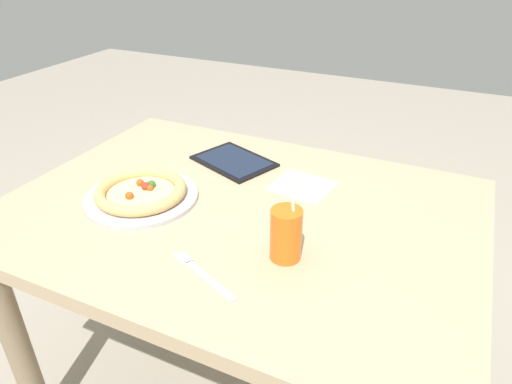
{
  "coord_description": "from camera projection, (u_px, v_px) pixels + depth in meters",
  "views": [
    {
      "loc": [
        0.48,
        -0.91,
        1.38
      ],
      "look_at": [
        0.03,
        0.04,
        0.78
      ],
      "focal_mm": 32.16,
      "sensor_mm": 36.0,
      "label": 1
    }
  ],
  "objects": [
    {
      "name": "pizza_near",
      "position": [
        141.0,
        193.0,
        1.24
      ],
      "size": [
        0.3,
        0.3,
        0.04
      ],
      "color": "#B7B7BC",
      "rests_on": "dining_table"
    },
    {
      "name": "dining_table",
      "position": [
        239.0,
        241.0,
        1.26
      ],
      "size": [
        1.23,
        0.9,
        0.75
      ],
      "color": "tan",
      "rests_on": "ground"
    },
    {
      "name": "tablet",
      "position": [
        234.0,
        161.0,
        1.44
      ],
      "size": [
        0.29,
        0.25,
        0.01
      ],
      "color": "black",
      "rests_on": "dining_table"
    },
    {
      "name": "drink_cup_colored",
      "position": [
        286.0,
        234.0,
        0.99
      ],
      "size": [
        0.07,
        0.07,
        0.22
      ],
      "color": "orange",
      "rests_on": "dining_table"
    },
    {
      "name": "fork",
      "position": [
        201.0,
        273.0,
        0.97
      ],
      "size": [
        0.19,
        0.1,
        0.0
      ],
      "color": "silver",
      "rests_on": "dining_table"
    },
    {
      "name": "paper_napkin",
      "position": [
        302.0,
        186.0,
        1.31
      ],
      "size": [
        0.18,
        0.16,
        0.0
      ],
      "primitive_type": "cube",
      "rotation": [
        0.0,
        0.0,
        -0.13
      ],
      "color": "white",
      "rests_on": "dining_table"
    }
  ]
}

